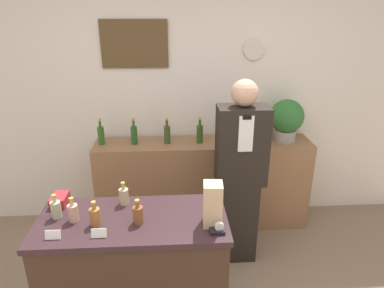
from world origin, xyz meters
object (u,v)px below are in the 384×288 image
at_px(shopkeeper, 240,176).
at_px(tape_dispenser, 218,230).
at_px(potted_plant, 287,118).
at_px(paper_bag, 213,204).

distance_m(shopkeeper, tape_dispenser, 1.00).
height_order(potted_plant, tape_dispenser, potted_plant).
relative_size(shopkeeper, potted_plant, 3.95).
bearing_deg(shopkeeper, potted_plant, 44.91).
bearing_deg(paper_bag, tape_dispenser, -75.38).
distance_m(shopkeeper, paper_bag, 0.94).
bearing_deg(potted_plant, shopkeeper, -135.09).
bearing_deg(shopkeeper, tape_dispenser, -108.86).
bearing_deg(tape_dispenser, potted_plant, 59.50).
xyz_separation_m(potted_plant, paper_bag, (-0.91, -1.40, -0.10)).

